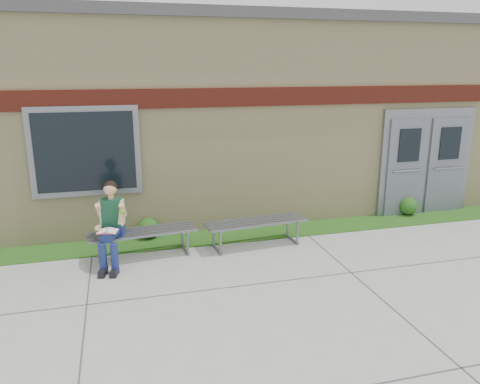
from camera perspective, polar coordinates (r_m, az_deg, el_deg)
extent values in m
plane|color=#9E9E99|center=(6.91, 7.87, -12.32)|extent=(80.00, 80.00, 0.00)
cube|color=#205416|center=(9.15, 1.61, -5.05)|extent=(16.00, 0.80, 0.02)
cube|color=beige|center=(11.94, -3.00, 9.53)|extent=(16.00, 6.00, 4.00)
cube|color=#3F3F42|center=(11.92, -3.15, 19.63)|extent=(16.20, 6.20, 0.20)
cube|color=maroon|center=(8.96, 1.05, 11.51)|extent=(16.00, 0.06, 0.35)
cube|color=slate|center=(8.73, -18.33, 4.69)|extent=(1.90, 0.08, 1.60)
cube|color=black|center=(8.69, -18.34, 4.65)|extent=(1.70, 0.04, 1.40)
cube|color=slate|center=(10.93, 21.68, 3.43)|extent=(2.20, 0.08, 2.30)
cube|color=slate|center=(10.62, 19.61, 2.76)|extent=(0.92, 0.06, 2.10)
cube|color=slate|center=(11.21, 23.84, 2.96)|extent=(0.92, 0.06, 2.10)
cube|color=slate|center=(8.10, -11.78, -4.78)|extent=(1.85, 0.68, 0.04)
cube|color=slate|center=(8.19, -16.78, -6.74)|extent=(0.10, 0.50, 0.41)
cube|color=slate|center=(8.25, -6.65, -6.01)|extent=(0.10, 0.50, 0.41)
cube|color=slate|center=(8.42, 1.94, -3.63)|extent=(1.88, 0.68, 0.04)
cube|color=slate|center=(8.33, -2.95, -5.67)|extent=(0.09, 0.51, 0.42)
cube|color=slate|center=(8.73, 6.56, -4.76)|extent=(0.09, 0.51, 0.42)
cube|color=navy|center=(8.02, -15.14, -4.47)|extent=(0.39, 0.31, 0.16)
cube|color=#0F3A25|center=(7.90, -15.32, -2.41)|extent=(0.36, 0.27, 0.46)
sphere|color=tan|center=(7.79, -15.54, 0.37)|extent=(0.25, 0.25, 0.21)
sphere|color=black|center=(7.80, -15.52, 0.55)|extent=(0.26, 0.26, 0.22)
cylinder|color=navy|center=(7.80, -16.23, -4.96)|extent=(0.24, 0.44, 0.15)
cylinder|color=navy|center=(7.75, -14.94, -4.98)|extent=(0.24, 0.44, 0.15)
cylinder|color=navy|center=(7.69, -16.35, -7.81)|extent=(0.12, 0.12, 0.50)
cylinder|color=navy|center=(7.65, -15.04, -7.85)|extent=(0.12, 0.12, 0.50)
cube|color=black|center=(7.71, -16.37, -9.38)|extent=(0.16, 0.28, 0.10)
cube|color=black|center=(7.66, -15.06, -9.43)|extent=(0.16, 0.28, 0.10)
cylinder|color=tan|center=(7.88, -16.79, -2.12)|extent=(0.14, 0.24, 0.26)
cylinder|color=tan|center=(7.79, -14.10, -2.13)|extent=(0.14, 0.24, 0.26)
cube|color=white|center=(7.63, -15.85, -4.57)|extent=(0.35, 0.29, 0.01)
cube|color=#E35566|center=(7.64, -15.85, -4.66)|extent=(0.35, 0.30, 0.01)
sphere|color=#6AAD2E|center=(7.65, -14.11, -2.37)|extent=(0.08, 0.08, 0.08)
sphere|color=#205416|center=(8.99, -11.10, -4.34)|extent=(0.39, 0.39, 0.39)
sphere|color=#205416|center=(10.82, 19.81, -1.61)|extent=(0.39, 0.39, 0.39)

